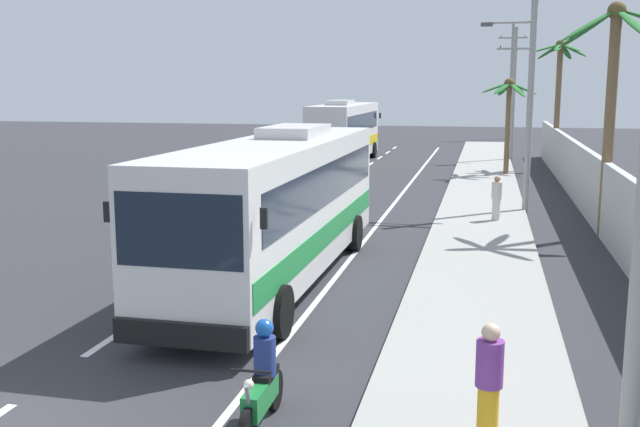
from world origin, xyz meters
TOP-DOWN VIEW (x-y plane):
  - sidewalk_kerb at (6.80, 10.00)m, footprint 3.20×90.00m
  - lane_markings at (2.07, 14.83)m, footprint 3.44×71.10m
  - boundary_wall at (10.60, 14.00)m, footprint 0.24×60.00m
  - coach_bus_foreground at (1.96, 9.41)m, footprint 2.97×12.21m
  - coach_bus_far_lane at (-1.63, 36.96)m, footprint 2.90×11.46m
  - motorcycle_beside_bus at (3.93, 1.44)m, footprint 0.56×1.96m
  - pedestrian_near_kerb at (7.29, 18.19)m, footprint 0.36×0.36m
  - pedestrian_far_walk at (7.03, 1.38)m, footprint 0.36×0.36m
  - utility_pole_mid at (8.34, 20.78)m, footprint 3.08×0.24m
  - utility_pole_far at (8.41, 40.60)m, footprint 2.25×0.24m
  - utility_pole_distant at (8.79, 60.43)m, footprint 2.50×0.24m
  - palm_nearest at (10.63, 35.53)m, footprint 2.97×3.02m
  - palm_second at (10.59, 16.69)m, footprint 3.84×3.89m
  - palm_third at (7.94, 32.33)m, footprint 2.87×2.65m

SIDE VIEW (x-z plane):
  - lane_markings at x=2.07m, z-range 0.00..0.01m
  - sidewalk_kerb at x=6.80m, z-range 0.00..0.14m
  - motorcycle_beside_bus at x=3.93m, z-range -0.14..1.41m
  - pedestrian_near_kerb at x=7.29m, z-range 0.17..1.71m
  - pedestrian_far_walk at x=7.03m, z-range 0.18..1.81m
  - boundary_wall at x=10.60m, z-range 0.00..2.40m
  - coach_bus_foreground at x=1.96m, z-range 0.08..3.81m
  - coach_bus_far_lane at x=-1.63m, z-range 0.08..3.97m
  - palm_third at x=7.94m, z-range 1.26..6.39m
  - utility_pole_far at x=8.41m, z-range 0.19..8.48m
  - utility_pole_mid at x=8.34m, z-range 0.33..9.41m
  - palm_second at x=10.59m, z-range 1.31..8.60m
  - palm_nearest at x=10.63m, z-range 1.47..8.68m
  - utility_pole_distant at x=8.79m, z-range 0.24..10.25m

